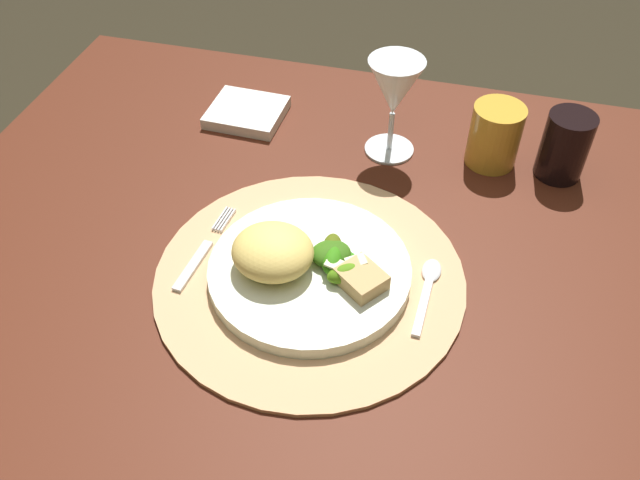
# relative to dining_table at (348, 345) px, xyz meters

# --- Properties ---
(dining_table) EXTENTS (1.19, 0.93, 0.72)m
(dining_table) POSITION_rel_dining_table_xyz_m (0.00, 0.00, 0.00)
(dining_table) COLOR #4E1F11
(dining_table) RESTS_ON ground
(placemat) EXTENTS (0.38, 0.38, 0.01)m
(placemat) POSITION_rel_dining_table_xyz_m (-0.05, -0.03, 0.16)
(placemat) COLOR tan
(placemat) RESTS_ON dining_table
(dinner_plate) EXTENTS (0.25, 0.25, 0.02)m
(dinner_plate) POSITION_rel_dining_table_xyz_m (-0.05, -0.03, 0.17)
(dinner_plate) COLOR silver
(dinner_plate) RESTS_ON placemat
(pasta_serving) EXTENTS (0.11, 0.10, 0.05)m
(pasta_serving) POSITION_rel_dining_table_xyz_m (-0.09, -0.04, 0.21)
(pasta_serving) COLOR #EBC764
(pasta_serving) RESTS_ON dinner_plate
(salad_greens) EXTENTS (0.09, 0.09, 0.02)m
(salad_greens) POSITION_rel_dining_table_xyz_m (-0.02, -0.02, 0.19)
(salad_greens) COLOR #4B5911
(salad_greens) RESTS_ON dinner_plate
(bread_piece) EXTENTS (0.07, 0.07, 0.02)m
(bread_piece) POSITION_rel_dining_table_xyz_m (0.02, -0.04, 0.19)
(bread_piece) COLOR tan
(bread_piece) RESTS_ON dinner_plate
(fork) EXTENTS (0.03, 0.15, 0.00)m
(fork) POSITION_rel_dining_table_xyz_m (-0.19, -0.02, 0.17)
(fork) COLOR silver
(fork) RESTS_ON placemat
(spoon) EXTENTS (0.02, 0.12, 0.01)m
(spoon) POSITION_rel_dining_table_xyz_m (0.10, -0.01, 0.17)
(spoon) COLOR silver
(spoon) RESTS_ON placemat
(napkin) EXTENTS (0.12, 0.11, 0.02)m
(napkin) POSITION_rel_dining_table_xyz_m (-0.24, 0.28, 0.17)
(napkin) COLOR white
(napkin) RESTS_ON dining_table
(wine_glass) EXTENTS (0.08, 0.08, 0.15)m
(wine_glass) POSITION_rel_dining_table_xyz_m (0.00, 0.25, 0.26)
(wine_glass) COLOR silver
(wine_glass) RESTS_ON dining_table
(amber_tumbler) EXTENTS (0.07, 0.07, 0.09)m
(amber_tumbler) POSITION_rel_dining_table_xyz_m (0.15, 0.27, 0.20)
(amber_tumbler) COLOR gold
(amber_tumbler) RESTS_ON dining_table
(dark_tumbler) EXTENTS (0.07, 0.07, 0.10)m
(dark_tumbler) POSITION_rel_dining_table_xyz_m (0.25, 0.26, 0.21)
(dark_tumbler) COLOR black
(dark_tumbler) RESTS_ON dining_table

